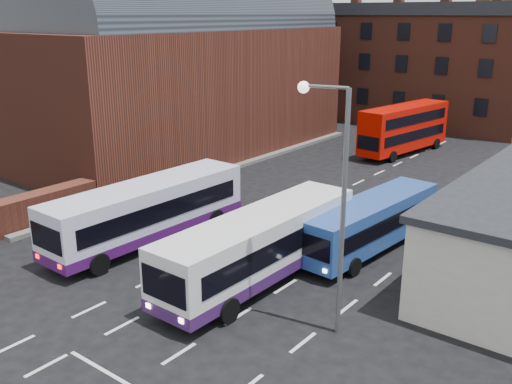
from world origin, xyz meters
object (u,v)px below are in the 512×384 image
Objects in this scene: bus_white_outbound at (148,208)px; bus_blue at (371,221)px; bus_red_double at (404,128)px; bus_white_inbound at (261,242)px; street_lamp at (335,189)px.

bus_white_outbound reaches higher than bus_blue.
bus_white_outbound is 11.14m from bus_blue.
bus_white_inbound is at bearing 109.29° from bus_red_double.
bus_white_inbound is at bearing 159.16° from street_lamp.
bus_white_inbound is 26.61m from bus_red_double.
bus_white_outbound is at bearing 93.60° from bus_red_double.
bus_blue is 21.39m from bus_red_double.
bus_white_outbound is 26.16m from bus_red_double.
street_lamp reaches higher than bus_white_inbound.
street_lamp is at bearing -7.14° from bus_white_outbound.
bus_white_outbound is 1.26× the size of street_lamp.
bus_blue is (9.42, 5.94, -0.30)m from bus_white_outbound.
street_lamp reaches higher than bus_white_outbound.
bus_red_double is (2.20, 26.06, 0.29)m from bus_white_outbound.
bus_blue is at bearing 118.17° from bus_red_double.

